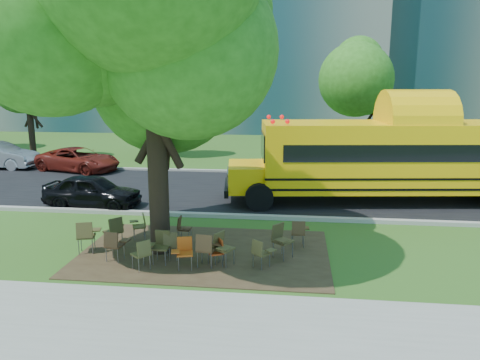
# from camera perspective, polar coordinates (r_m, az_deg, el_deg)

# --- Properties ---
(ground) EXTENTS (160.00, 160.00, 0.00)m
(ground) POSITION_cam_1_polar(r_m,az_deg,el_deg) (14.25, -7.92, -7.90)
(ground) COLOR #36591B
(ground) RESTS_ON ground
(sidewalk) EXTENTS (60.00, 4.00, 0.04)m
(sidewalk) POSITION_cam_1_polar(r_m,az_deg,el_deg) (9.93, -15.52, -17.57)
(sidewalk) COLOR gray
(sidewalk) RESTS_ON ground
(dirt_patch) EXTENTS (7.00, 4.50, 0.03)m
(dirt_patch) POSITION_cam_1_polar(r_m,az_deg,el_deg) (13.57, -4.32, -8.80)
(dirt_patch) COLOR #382819
(dirt_patch) RESTS_ON ground
(asphalt_road) EXTENTS (80.00, 8.00, 0.04)m
(asphalt_road) POSITION_cam_1_polar(r_m,az_deg,el_deg) (20.80, -3.08, -1.26)
(asphalt_road) COLOR black
(asphalt_road) RESTS_ON ground
(kerb_near) EXTENTS (80.00, 0.25, 0.14)m
(kerb_near) POSITION_cam_1_polar(r_m,az_deg,el_deg) (16.99, -5.38, -4.24)
(kerb_near) COLOR gray
(kerb_near) RESTS_ON ground
(kerb_far) EXTENTS (80.00, 0.25, 0.14)m
(kerb_far) POSITION_cam_1_polar(r_m,az_deg,el_deg) (24.74, -1.47, 1.06)
(kerb_far) COLOR gray
(kerb_far) RESTS_ON ground
(building_main) EXTENTS (38.00, 16.00, 22.00)m
(building_main) POSITION_cam_1_polar(r_m,az_deg,el_deg) (50.62, -6.77, 19.15)
(building_main) COLOR slate
(building_main) RESTS_ON ground
(bg_tree_0) EXTENTS (5.20, 5.20, 7.18)m
(bg_tree_0) POSITION_cam_1_polar(r_m,az_deg,el_deg) (30.20, -24.54, 10.61)
(bg_tree_0) COLOR black
(bg_tree_0) RESTS_ON ground
(bg_tree_2) EXTENTS (4.80, 4.80, 6.62)m
(bg_tree_2) POSITION_cam_1_polar(r_m,az_deg,el_deg) (30.15, -9.76, 10.84)
(bg_tree_2) COLOR black
(bg_tree_2) RESTS_ON ground
(bg_tree_3) EXTENTS (5.60, 5.60, 7.84)m
(bg_tree_3) POSITION_cam_1_polar(r_m,az_deg,el_deg) (27.29, 16.67, 12.09)
(bg_tree_3) COLOR black
(bg_tree_3) RESTS_ON ground
(main_tree) EXTENTS (7.20, 7.20, 9.35)m
(main_tree) POSITION_cam_1_polar(r_m,az_deg,el_deg) (12.90, -10.55, 15.84)
(main_tree) COLOR black
(main_tree) RESTS_ON ground
(school_bus) EXTENTS (13.38, 4.44, 3.21)m
(school_bus) POSITION_cam_1_polar(r_m,az_deg,el_deg) (19.66, 19.90, 2.69)
(school_bus) COLOR #FFBB08
(school_bus) RESTS_ON ground
(chair_0) EXTENTS (0.66, 0.70, 0.97)m
(chair_0) POSITION_cam_1_polar(r_m,az_deg,el_deg) (13.98, -18.20, -6.23)
(chair_0) COLOR #433C1D
(chair_0) RESTS_ON ground
(chair_1) EXTENTS (0.63, 0.52, 0.88)m
(chair_1) POSITION_cam_1_polar(r_m,az_deg,el_deg) (13.16, -15.05, -7.43)
(chair_1) COLOR #4C2F1B
(chair_1) RESTS_ON ground
(chair_2) EXTENTS (0.57, 0.72, 0.84)m
(chair_2) POSITION_cam_1_polar(r_m,az_deg,el_deg) (12.46, -11.79, -8.52)
(chair_2) COLOR brown
(chair_2) RESTS_ON ground
(chair_3) EXTENTS (0.60, 0.52, 0.89)m
(chair_3) POSITION_cam_1_polar(r_m,az_deg,el_deg) (12.83, -9.66, -7.65)
(chair_3) COLOR #413A1C
(chair_3) RESTS_ON ground
(chair_4) EXTENTS (0.67, 0.56, 0.95)m
(chair_4) POSITION_cam_1_polar(r_m,az_deg,el_deg) (12.37, -4.09, -8.10)
(chair_4) COLOR #52341D
(chair_4) RESTS_ON ground
(chair_5) EXTENTS (0.58, 0.61, 0.85)m
(chair_5) POSITION_cam_1_polar(r_m,az_deg,el_deg) (12.38, -6.87, -8.44)
(chair_5) COLOR #B84C13
(chair_5) RESTS_ON ground
(chair_6) EXTENTS (0.62, 0.52, 0.77)m
(chair_6) POSITION_cam_1_polar(r_m,az_deg,el_deg) (12.49, -2.86, -8.43)
(chair_6) COLOR #A63611
(chair_6) RESTS_ON ground
(chair_7) EXTENTS (0.68, 0.54, 0.79)m
(chair_7) POSITION_cam_1_polar(r_m,az_deg,el_deg) (12.32, 2.56, -8.64)
(chair_7) COLOR #4E4322
(chair_7) RESTS_ON ground
(chair_8) EXTENTS (0.64, 0.81, 0.95)m
(chair_8) POSITION_cam_1_polar(r_m,az_deg,el_deg) (14.22, -15.03, -5.77)
(chair_8) COLOR #423D1C
(chair_8) RESTS_ON ground
(chair_9) EXTENTS (0.63, 0.55, 0.81)m
(chair_9) POSITION_cam_1_polar(r_m,az_deg,el_deg) (14.82, -12.05, -5.22)
(chair_9) COLOR #504C22
(chair_9) RESTS_ON ground
(chair_10) EXTENTS (0.46, 0.51, 0.79)m
(chair_10) POSITION_cam_1_polar(r_m,az_deg,el_deg) (14.35, -6.97, -5.65)
(chair_10) COLOR #4B2F1A
(chair_10) RESTS_ON ground
(chair_11) EXTENTS (0.56, 0.54, 0.84)m
(chair_11) POSITION_cam_1_polar(r_m,az_deg,el_deg) (12.98, -8.28, -7.53)
(chair_11) COLOR #42381C
(chair_11) RESTS_ON ground
(chair_12) EXTENTS (0.66, 0.84, 0.97)m
(chair_12) POSITION_cam_1_polar(r_m,az_deg,el_deg) (13.00, 4.99, -7.01)
(chair_12) COLOR #44381D
(chair_12) RESTS_ON ground
(chair_13) EXTENTS (0.55, 0.53, 0.84)m
(chair_13) POSITION_cam_1_polar(r_m,az_deg,el_deg) (13.89, 7.21, -6.15)
(chair_13) COLOR #463019
(chair_13) RESTS_ON ground
(chair_14) EXTENTS (0.60, 0.76, 0.91)m
(chair_14) POSITION_cam_1_polar(r_m,az_deg,el_deg) (12.50, -2.17, -7.98)
(chair_14) COLOR brown
(chair_14) RESTS_ON ground
(black_car) EXTENTS (3.83, 1.77, 1.27)m
(black_car) POSITION_cam_1_polar(r_m,az_deg,el_deg) (18.90, -17.56, -1.29)
(black_car) COLOR black
(black_car) RESTS_ON ground
(bg_car_red) EXTENTS (4.96, 3.25, 1.27)m
(bg_car_red) POSITION_cam_1_polar(r_m,az_deg,el_deg) (26.50, -19.11, 2.37)
(bg_car_red) COLOR #601710
(bg_car_red) RESTS_ON ground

